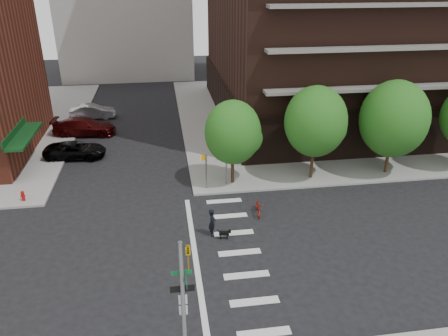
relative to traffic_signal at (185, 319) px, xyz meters
The scene contains 15 objects.
ground 7.98m from the traffic_signal, 86.42° to the left, with size 120.00×120.00×0.00m, color black.
sidewalk_ne 37.51m from the traffic_signal, 55.92° to the left, with size 39.00×33.00×0.15m, color gray.
crosswalk 8.40m from the traffic_signal, 70.35° to the left, with size 3.85×13.00×0.01m.
tree_a 16.66m from the traffic_signal, 74.39° to the left, with size 4.00×4.00×5.90m.
tree_b 19.20m from the traffic_signal, 56.79° to the left, with size 4.50×4.50×6.65m.
tree_c 23.02m from the traffic_signal, 44.16° to the left, with size 5.00×5.00×6.80m.
traffic_signal is the anchor object (origin of this frame).
pedestrian_signal 15.69m from the traffic_signal, 79.76° to the left, with size 2.18×0.67×2.60m.
fire_hydrant 18.42m from the traffic_signal, 123.26° to the left, with size 0.24×0.24×0.73m.
parked_car_black 24.06m from the traffic_signal, 108.81° to the left, with size 4.97×2.29×1.38m, color black.
parked_car_maroon 29.34m from the traffic_signal, 105.31° to the left, with size 5.79×2.35×1.68m, color #3B0808.
parked_car_silver 34.18m from the traffic_signal, 102.87° to the left, with size 4.59×1.60×1.51m, color #A1A2A8.
scooter 12.96m from the traffic_signal, 64.82° to the left, with size 0.62×1.77×0.93m, color #9E2111.
dog_walker 9.92m from the traffic_signal, 77.12° to the left, with size 0.42×0.64×1.74m, color black.
dog 9.71m from the traffic_signal, 72.44° to the left, with size 0.72×0.29×0.60m.
Camera 1 is at (-0.84, -19.91, 14.59)m, focal length 35.00 mm.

